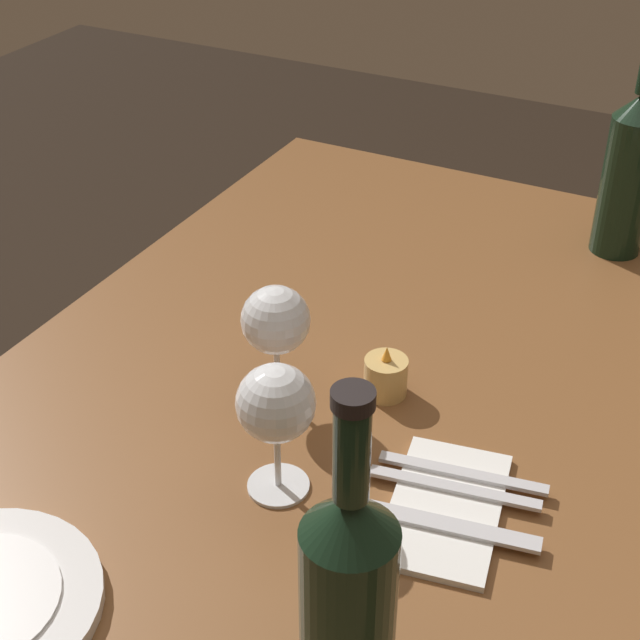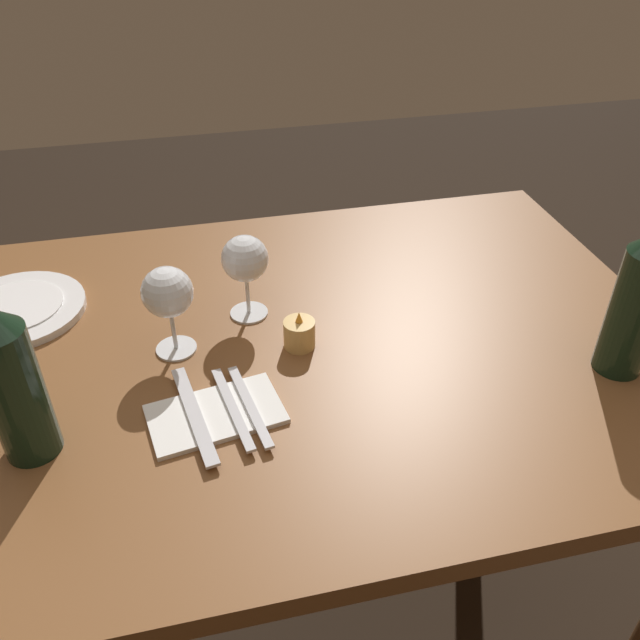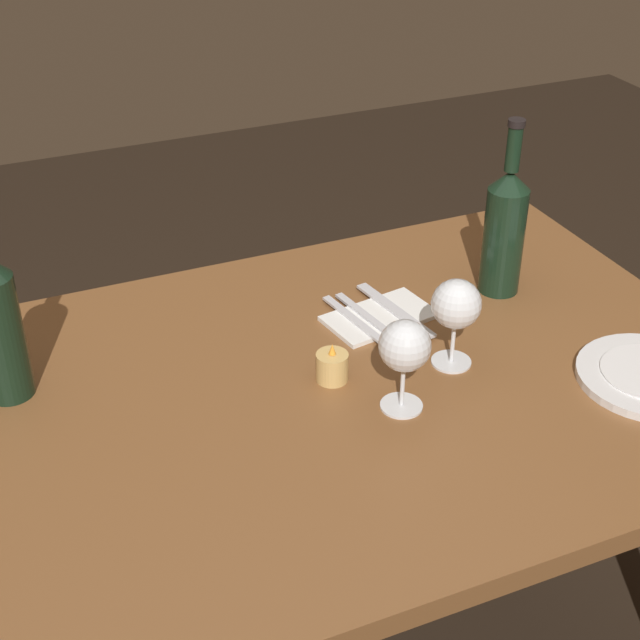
{
  "view_description": "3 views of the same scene",
  "coord_description": "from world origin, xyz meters",
  "px_view_note": "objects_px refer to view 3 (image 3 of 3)",
  "views": [
    {
      "loc": [
        0.82,
        0.35,
        1.44
      ],
      "look_at": [
        0.01,
        -0.06,
        0.84
      ],
      "focal_mm": 53.23,
      "sensor_mm": 36.0,
      "label": 1
    },
    {
      "loc": [
        0.14,
        0.85,
        1.42
      ],
      "look_at": [
        -0.04,
        0.03,
        0.8
      ],
      "focal_mm": 36.97,
      "sensor_mm": 36.0,
      "label": 2
    },
    {
      "loc": [
        -0.51,
        -1.1,
        1.62
      ],
      "look_at": [
        -0.03,
        0.02,
        0.85
      ],
      "focal_mm": 52.8,
      "sensor_mm": 36.0,
      "label": 3
    }
  ],
  "objects_px": {
    "fork_inner": "(367,317)",
    "votive_candle": "(332,367)",
    "wine_glass_right": "(405,348)",
    "table_knife": "(395,310)",
    "fork_outer": "(354,320)",
    "wine_glass_left": "(456,306)",
    "folded_napkin": "(380,317)",
    "wine_bottle_second": "(505,228)"
  },
  "relations": [
    {
      "from": "fork_inner",
      "to": "votive_candle",
      "type": "bearing_deg",
      "value": -133.27
    },
    {
      "from": "wine_glass_right",
      "to": "table_knife",
      "type": "relative_size",
      "value": 0.72
    },
    {
      "from": "wine_glass_right",
      "to": "fork_outer",
      "type": "height_order",
      "value": "wine_glass_right"
    },
    {
      "from": "wine_glass_left",
      "to": "fork_outer",
      "type": "distance_m",
      "value": 0.22
    },
    {
      "from": "votive_candle",
      "to": "folded_napkin",
      "type": "xyz_separation_m",
      "value": [
        0.15,
        0.13,
        -0.02
      ]
    },
    {
      "from": "fork_inner",
      "to": "wine_bottle_second",
      "type": "bearing_deg",
      "value": 1.36
    },
    {
      "from": "votive_candle",
      "to": "wine_glass_right",
      "type": "bearing_deg",
      "value": -57.55
    },
    {
      "from": "table_knife",
      "to": "votive_candle",
      "type": "bearing_deg",
      "value": -143.5
    },
    {
      "from": "wine_glass_left",
      "to": "wine_bottle_second",
      "type": "xyz_separation_m",
      "value": [
        0.2,
        0.18,
        0.02
      ]
    },
    {
      "from": "wine_glass_left",
      "to": "fork_outer",
      "type": "relative_size",
      "value": 0.85
    },
    {
      "from": "folded_napkin",
      "to": "fork_outer",
      "type": "bearing_deg",
      "value": 180.0
    },
    {
      "from": "votive_candle",
      "to": "wine_bottle_second",
      "type": "bearing_deg",
      "value": 19.42
    },
    {
      "from": "folded_napkin",
      "to": "fork_outer",
      "type": "distance_m",
      "value": 0.05
    },
    {
      "from": "wine_bottle_second",
      "to": "fork_inner",
      "type": "relative_size",
      "value": 1.83
    },
    {
      "from": "wine_glass_left",
      "to": "table_knife",
      "type": "xyz_separation_m",
      "value": [
        -0.02,
        0.17,
        -0.1
      ]
    },
    {
      "from": "folded_napkin",
      "to": "table_knife",
      "type": "height_order",
      "value": "table_knife"
    },
    {
      "from": "fork_inner",
      "to": "wine_glass_right",
      "type": "bearing_deg",
      "value": -103.38
    },
    {
      "from": "wine_glass_left",
      "to": "fork_inner",
      "type": "height_order",
      "value": "wine_glass_left"
    },
    {
      "from": "table_knife",
      "to": "folded_napkin",
      "type": "bearing_deg",
      "value": 180.0
    },
    {
      "from": "wine_glass_right",
      "to": "wine_bottle_second",
      "type": "xyz_separation_m",
      "value": [
        0.33,
        0.25,
        0.02
      ]
    },
    {
      "from": "folded_napkin",
      "to": "fork_inner",
      "type": "distance_m",
      "value": 0.03
    },
    {
      "from": "fork_outer",
      "to": "wine_glass_right",
      "type": "bearing_deg",
      "value": -97.66
    },
    {
      "from": "wine_bottle_second",
      "to": "table_knife",
      "type": "relative_size",
      "value": 1.56
    },
    {
      "from": "fork_outer",
      "to": "wine_bottle_second",
      "type": "bearing_deg",
      "value": 1.24
    },
    {
      "from": "wine_glass_left",
      "to": "fork_inner",
      "type": "distance_m",
      "value": 0.21
    },
    {
      "from": "wine_bottle_second",
      "to": "folded_napkin",
      "type": "bearing_deg",
      "value": -178.5
    },
    {
      "from": "wine_bottle_second",
      "to": "table_knife",
      "type": "height_order",
      "value": "wine_bottle_second"
    },
    {
      "from": "fork_inner",
      "to": "folded_napkin",
      "type": "bearing_deg",
      "value": 0.0
    },
    {
      "from": "folded_napkin",
      "to": "table_knife",
      "type": "xyz_separation_m",
      "value": [
        0.03,
        0.0,
        0.01
      ]
    },
    {
      "from": "wine_bottle_second",
      "to": "table_knife",
      "type": "xyz_separation_m",
      "value": [
        -0.22,
        -0.01,
        -0.12
      ]
    },
    {
      "from": "fork_outer",
      "to": "table_knife",
      "type": "xyz_separation_m",
      "value": [
        0.08,
        0.0,
        0.0
      ]
    },
    {
      "from": "wine_glass_left",
      "to": "wine_bottle_second",
      "type": "relative_size",
      "value": 0.47
    },
    {
      "from": "wine_glass_right",
      "to": "folded_napkin",
      "type": "bearing_deg",
      "value": 71.16
    },
    {
      "from": "wine_glass_right",
      "to": "wine_bottle_second",
      "type": "height_order",
      "value": "wine_bottle_second"
    },
    {
      "from": "folded_napkin",
      "to": "votive_candle",
      "type": "bearing_deg",
      "value": -138.44
    },
    {
      "from": "wine_glass_left",
      "to": "wine_glass_right",
      "type": "distance_m",
      "value": 0.15
    },
    {
      "from": "wine_bottle_second",
      "to": "table_knife",
      "type": "distance_m",
      "value": 0.25
    },
    {
      "from": "wine_glass_right",
      "to": "fork_inner",
      "type": "xyz_separation_m",
      "value": [
        0.06,
        0.24,
        -0.1
      ]
    },
    {
      "from": "wine_glass_left",
      "to": "folded_napkin",
      "type": "bearing_deg",
      "value": 105.61
    },
    {
      "from": "table_knife",
      "to": "fork_outer",
      "type": "bearing_deg",
      "value": 180.0
    },
    {
      "from": "folded_napkin",
      "to": "fork_inner",
      "type": "bearing_deg",
      "value": 180.0
    },
    {
      "from": "wine_glass_left",
      "to": "folded_napkin",
      "type": "relative_size",
      "value": 0.74
    }
  ]
}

